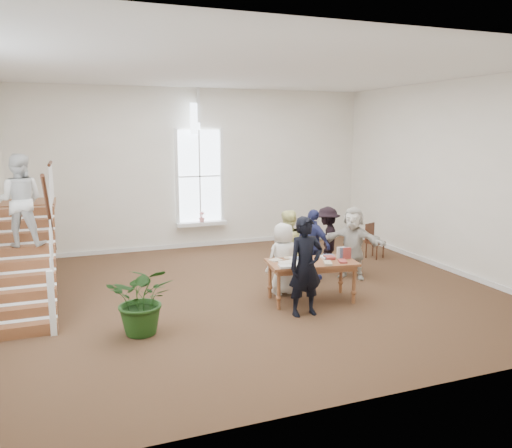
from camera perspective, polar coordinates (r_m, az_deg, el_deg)
name	(u,v)px	position (r m, az deg, el deg)	size (l,w,h in m)	color
ground	(253,292)	(10.57, -0.35, -7.77)	(10.00, 10.00, 0.00)	#4D341E
room_shell	(201,233)	(14.53, -6.28, -1.06)	(10.49, 10.00, 10.00)	silver
staircase	(23,223)	(10.36, -25.12, 0.07)	(1.10, 4.10, 2.92)	brown
library_table	(311,265)	(9.90, 6.30, -4.71)	(1.82, 1.08, 0.87)	brown
police_officer	(306,266)	(9.10, 5.70, -4.85)	(0.67, 0.44, 1.83)	black
elderly_woman	(283,259)	(10.29, 3.13, -3.98)	(0.73, 0.47, 1.49)	silver
person_yellow	(287,248)	(10.83, 3.55, -2.77)	(0.81, 0.63, 1.66)	#F4F298
woman_cluster_a	(313,245)	(11.29, 6.53, -2.38)	(0.94, 0.39, 1.61)	navy
woman_cluster_b	(327,240)	(11.96, 8.13, -1.77)	(1.02, 0.58, 1.57)	black
woman_cluster_c	(353,243)	(11.55, 10.97, -2.12)	(1.53, 0.49, 1.65)	beige
floor_plant	(143,299)	(8.54, -12.78, -8.36)	(1.08, 0.94, 1.20)	#1A3D13
side_chair	(373,239)	(13.58, 13.20, -1.67)	(0.52, 0.52, 0.92)	#341D0E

